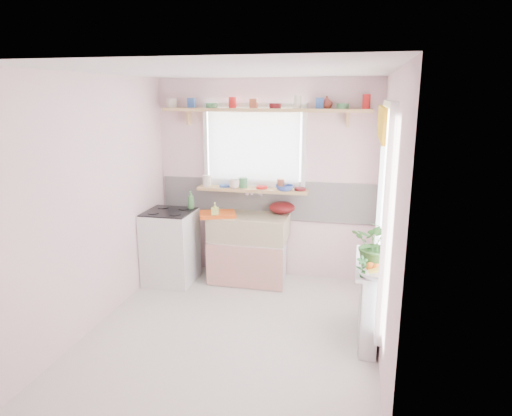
# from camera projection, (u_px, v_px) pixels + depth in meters

# --- Properties ---
(room) EXTENTS (3.20, 3.20, 3.20)m
(room) POSITION_uv_depth(u_px,v_px,m) (313.00, 184.00, 4.90)
(room) COLOR silver
(room) RESTS_ON ground
(sink_unit) EXTENTS (0.95, 0.65, 1.11)m
(sink_unit) POSITION_uv_depth(u_px,v_px,m) (249.00, 248.00, 5.71)
(sink_unit) COLOR white
(sink_unit) RESTS_ON ground
(cooker) EXTENTS (0.58, 0.58, 0.93)m
(cooker) POSITION_uv_depth(u_px,v_px,m) (171.00, 246.00, 5.68)
(cooker) COLOR white
(cooker) RESTS_ON ground
(radiator_ledge) EXTENTS (0.22, 0.95, 0.78)m
(radiator_ledge) POSITION_uv_depth(u_px,v_px,m) (369.00, 299.00, 4.37)
(radiator_ledge) COLOR white
(radiator_ledge) RESTS_ON ground
(windowsill) EXTENTS (1.40, 0.22, 0.04)m
(windowsill) POSITION_uv_depth(u_px,v_px,m) (252.00, 190.00, 5.71)
(windowsill) COLOR tan
(windowsill) RESTS_ON room
(pine_shelf) EXTENTS (2.52, 0.24, 0.04)m
(pine_shelf) POSITION_uv_depth(u_px,v_px,m) (264.00, 110.00, 5.43)
(pine_shelf) COLOR tan
(pine_shelf) RESTS_ON room
(shelf_crockery) EXTENTS (2.47, 0.11, 0.12)m
(shelf_crockery) POSITION_uv_depth(u_px,v_px,m) (262.00, 104.00, 5.42)
(shelf_crockery) COLOR silver
(shelf_crockery) RESTS_ON pine_shelf
(sill_crockery) EXTENTS (1.35, 0.11, 0.12)m
(sill_crockery) POSITION_uv_depth(u_px,v_px,m) (249.00, 184.00, 5.71)
(sill_crockery) COLOR silver
(sill_crockery) RESTS_ON windowsill
(dish_tray) EXTENTS (0.52, 0.46, 0.04)m
(dish_tray) POSITION_uv_depth(u_px,v_px,m) (218.00, 214.00, 5.59)
(dish_tray) COLOR #ED5815
(dish_tray) RESTS_ON sink_unit
(colander) EXTENTS (0.40, 0.40, 0.15)m
(colander) POSITION_uv_depth(u_px,v_px,m) (282.00, 208.00, 5.70)
(colander) COLOR #5C0F12
(colander) RESTS_ON sink_unit
(jade_plant) EXTENTS (0.49, 0.45, 0.47)m
(jade_plant) POSITION_uv_depth(u_px,v_px,m) (377.00, 245.00, 4.03)
(jade_plant) COLOR #315E25
(jade_plant) RESTS_ON radiator_ledge
(fruit_bowl) EXTENTS (0.38, 0.38, 0.07)m
(fruit_bowl) POSITION_uv_depth(u_px,v_px,m) (376.00, 274.00, 3.89)
(fruit_bowl) COLOR white
(fruit_bowl) RESTS_ON radiator_ledge
(herb_pot) EXTENTS (0.11, 0.09, 0.19)m
(herb_pot) POSITION_uv_depth(u_px,v_px,m) (362.00, 267.00, 3.90)
(herb_pot) COLOR #28652C
(herb_pot) RESTS_ON radiator_ledge
(soap_bottle_sink) EXTENTS (0.10, 0.10, 0.19)m
(soap_bottle_sink) POSITION_uv_depth(u_px,v_px,m) (215.00, 210.00, 5.48)
(soap_bottle_sink) COLOR #D2E666
(soap_bottle_sink) RESTS_ON sink_unit
(sill_cup) EXTENTS (0.14, 0.14, 0.11)m
(sill_cup) POSITION_uv_depth(u_px,v_px,m) (234.00, 184.00, 5.69)
(sill_cup) COLOR silver
(sill_cup) RESTS_ON windowsill
(sill_bowl) EXTENTS (0.27, 0.27, 0.07)m
(sill_bowl) POSITION_uv_depth(u_px,v_px,m) (284.00, 188.00, 5.55)
(sill_bowl) COLOR #3859B9
(sill_bowl) RESTS_ON windowsill
(shelf_vase) EXTENTS (0.14, 0.14, 0.14)m
(shelf_vase) POSITION_uv_depth(u_px,v_px,m) (327.00, 102.00, 5.31)
(shelf_vase) COLOR brown
(shelf_vase) RESTS_ON pine_shelf
(cooker_bottle) EXTENTS (0.09, 0.09, 0.22)m
(cooker_bottle) POSITION_uv_depth(u_px,v_px,m) (191.00, 200.00, 5.66)
(cooker_bottle) COLOR #3D7A42
(cooker_bottle) RESTS_ON cooker
(fruit) EXTENTS (0.20, 0.14, 0.10)m
(fruit) POSITION_uv_depth(u_px,v_px,m) (377.00, 268.00, 3.88)
(fruit) COLOR orange
(fruit) RESTS_ON fruit_bowl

